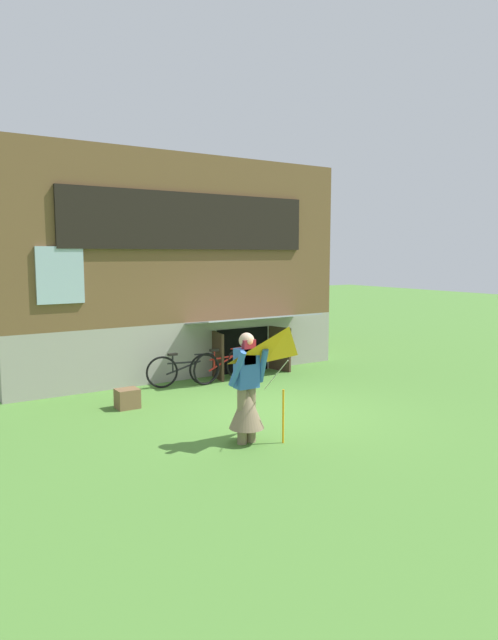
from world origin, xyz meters
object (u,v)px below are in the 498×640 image
at_px(bicycle_black, 183,370).
at_px(kite, 289,357).
at_px(wooden_crate, 127,398).
at_px(person, 247,397).
at_px(bicycle_red, 222,365).

bearing_deg(bicycle_black, kite, -82.40).
bearing_deg(wooden_crate, person, -73.89).
xyz_separation_m(kite, bicycle_red, (1.37, 4.23, -0.98)).
distance_m(kite, bicycle_red, 4.55).
xyz_separation_m(person, wooden_crate, (-0.80, 2.77, -0.52)).
bearing_deg(kite, bicycle_black, 83.98).
xyz_separation_m(bicycle_red, bicycle_black, (-0.92, 0.05, -0.01)).
xyz_separation_m(person, kite, (0.36, -0.55, 0.65)).
bearing_deg(kite, bicycle_red, 72.02).
height_order(person, wooden_crate, person).
relative_size(kite, bicycle_red, 1.04).
height_order(person, kite, kite).
height_order(kite, bicycle_black, kite).
bearing_deg(bicycle_black, bicycle_red, 10.69).
height_order(person, bicycle_red, person).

